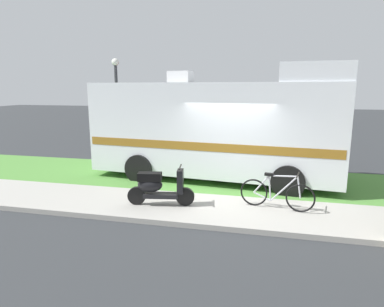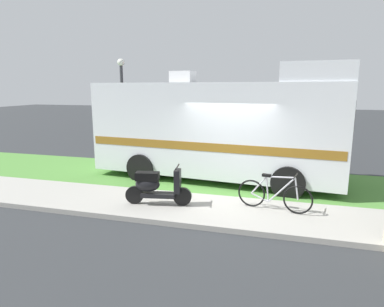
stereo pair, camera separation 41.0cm
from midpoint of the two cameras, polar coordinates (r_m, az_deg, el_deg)
The scene contains 8 objects.
ground_plane at distance 9.07m, azimuth 6.85°, elevation -7.53°, with size 80.00×80.00×0.00m, color #2D3033.
sidewalk at distance 7.93m, azimuth 5.51°, elevation -9.85°, with size 24.00×2.00×0.12m.
grass_strip at distance 10.47m, azimuth 8.11°, elevation -4.74°, with size 24.00×3.40×0.08m.
motorhome_rv at distance 10.40m, azimuth 5.97°, elevation 4.49°, with size 7.74×3.12×3.55m.
scooter at distance 8.04m, azimuth -4.81°, elevation -5.63°, with size 1.61×0.57×0.97m.
bicycle at distance 7.96m, azimuth 15.38°, elevation -6.84°, with size 1.70×0.53×0.88m.
pickup_truck_near at distance 15.05m, azimuth 7.77°, elevation 3.81°, with size 5.33×2.12×1.83m.
street_lamp_post at distance 13.51m, azimuth -11.03°, elevation 9.13°, with size 0.28×0.28×4.00m.
Camera 2 is at (1.44, -8.44, 2.92)m, focal length 31.01 mm.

